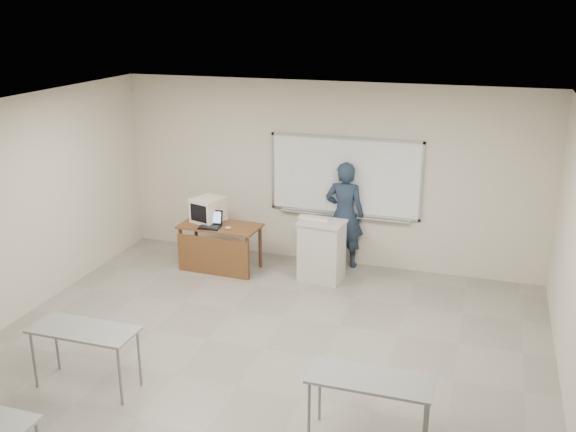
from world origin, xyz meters
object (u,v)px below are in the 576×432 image
(mouse, at_px, (228,228))
(keyboard, at_px, (314,218))
(instructor_desk, at_px, (218,240))
(presenter, at_px, (345,215))
(podium, at_px, (322,250))
(crt_monitor, at_px, (209,210))
(whiteboard, at_px, (345,177))
(laptop, at_px, (211,223))

(mouse, height_order, keyboard, keyboard)
(instructor_desk, bearing_deg, presenter, 26.80)
(keyboard, xyz_separation_m, presenter, (0.35, 0.60, -0.10))
(podium, distance_m, mouse, 1.52)
(instructor_desk, distance_m, crt_monitor, 0.55)
(whiteboard, bearing_deg, crt_monitor, -161.28)
(crt_monitor, distance_m, keyboard, 1.78)
(crt_monitor, relative_size, mouse, 4.75)
(crt_monitor, bearing_deg, whiteboard, 35.50)
(whiteboard, height_order, podium, whiteboard)
(crt_monitor, bearing_deg, keyboard, 17.51)
(crt_monitor, xyz_separation_m, mouse, (0.45, -0.27, -0.18))
(whiteboard, relative_size, keyboard, 5.01)
(presenter, bearing_deg, mouse, 28.23)
(whiteboard, relative_size, crt_monitor, 5.14)
(mouse, bearing_deg, crt_monitor, 142.51)
(podium, bearing_deg, keyboard, 157.02)
(mouse, height_order, presenter, presenter)
(laptop, bearing_deg, crt_monitor, 115.71)
(laptop, distance_m, keyboard, 1.66)
(whiteboard, bearing_deg, mouse, -149.33)
(keyboard, bearing_deg, laptop, -166.12)
(whiteboard, height_order, laptop, whiteboard)
(whiteboard, xyz_separation_m, instructor_desk, (-1.85, -0.95, -0.96))
(instructor_desk, bearing_deg, crt_monitor, 138.95)
(whiteboard, xyz_separation_m, keyboard, (-0.32, -0.69, -0.50))
(podium, height_order, presenter, presenter)
(podium, relative_size, mouse, 9.48)
(podium, distance_m, crt_monitor, 1.98)
(presenter, bearing_deg, keyboard, 60.24)
(laptop, xyz_separation_m, keyboard, (1.63, 0.27, 0.17))
(presenter, bearing_deg, podium, 74.04)
(whiteboard, bearing_deg, instructor_desk, -152.90)
(whiteboard, xyz_separation_m, crt_monitor, (-2.10, -0.71, -0.53))
(whiteboard, distance_m, mouse, 2.04)
(whiteboard, bearing_deg, keyboard, -114.86)
(podium, bearing_deg, laptop, -168.75)
(whiteboard, bearing_deg, podium, -102.39)
(whiteboard, xyz_separation_m, presenter, (0.03, -0.08, -0.60))
(mouse, bearing_deg, whiteboard, 23.79)
(keyboard, bearing_deg, instructor_desk, -166.05)
(mouse, relative_size, keyboard, 0.21)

